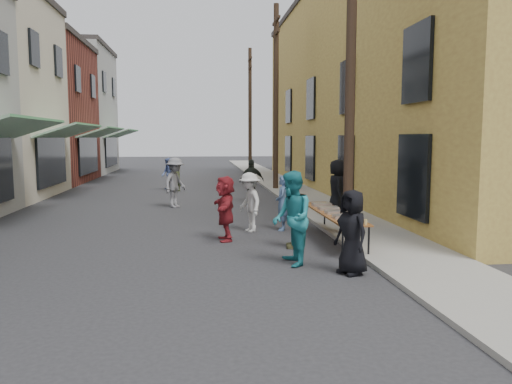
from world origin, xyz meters
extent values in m
plane|color=#28282B|center=(0.00, 0.00, 0.00)|extent=(120.00, 120.00, 0.00)
cube|color=gray|center=(5.00, 15.00, 0.05)|extent=(2.20, 60.00, 0.10)
cube|color=maroon|center=(-10.00, 21.00, 4.00)|extent=(8.00, 8.00, 8.00)
cube|color=gray|center=(-10.00, 29.00, 4.50)|extent=(8.00, 8.00, 9.00)
cube|color=#A5803A|center=(11.10, 14.00, 5.00)|extent=(10.00, 28.00, 10.00)
cylinder|color=#2D2116|center=(4.30, 3.00, 4.50)|extent=(0.26, 0.26, 9.00)
cylinder|color=#2D2116|center=(4.30, 15.00, 4.50)|extent=(0.26, 0.26, 9.00)
cylinder|color=#2D2116|center=(4.30, 27.00, 4.50)|extent=(0.26, 0.26, 9.00)
cube|color=brown|center=(3.80, 2.66, 0.73)|extent=(0.70, 4.00, 0.04)
cylinder|color=black|center=(3.51, 0.78, 0.35)|extent=(0.04, 0.04, 0.71)
cylinder|color=black|center=(4.09, 0.78, 0.35)|extent=(0.04, 0.04, 0.71)
cylinder|color=black|center=(3.51, 4.54, 0.35)|extent=(0.04, 0.04, 0.71)
cylinder|color=black|center=(4.09, 4.54, 0.35)|extent=(0.04, 0.04, 0.71)
cube|color=maroon|center=(3.80, 1.01, 0.79)|extent=(0.50, 0.33, 0.08)
cube|color=#B2B2B7|center=(3.80, 1.66, 0.79)|extent=(0.50, 0.33, 0.08)
cube|color=tan|center=(3.80, 2.36, 0.79)|extent=(0.50, 0.33, 0.08)
cube|color=#B2B2B7|center=(3.80, 3.06, 0.79)|extent=(0.50, 0.33, 0.08)
cube|color=tan|center=(3.80, 3.76, 0.79)|extent=(0.50, 0.33, 0.08)
cylinder|color=#A57F26|center=(3.58, 0.71, 0.79)|extent=(0.07, 0.07, 0.08)
cylinder|color=#A57F26|center=(3.58, 0.81, 0.79)|extent=(0.07, 0.07, 0.08)
cylinder|color=#A57F26|center=(3.58, 0.91, 0.79)|extent=(0.07, 0.07, 0.08)
cylinder|color=tan|center=(4.00, 0.76, 0.81)|extent=(0.08, 0.08, 0.12)
imported|color=black|center=(3.35, -0.35, 0.82)|extent=(0.79, 0.94, 1.63)
imported|color=#4F6D9A|center=(2.80, 4.30, 0.78)|extent=(0.47, 0.63, 1.55)
imported|color=teal|center=(2.33, 0.44, 0.97)|extent=(0.79, 0.98, 1.95)
imported|color=silver|center=(1.86, 4.19, 0.83)|extent=(0.91, 1.20, 1.65)
imported|color=brown|center=(2.70, 2.03, 0.80)|extent=(0.54, 0.99, 1.60)
imported|color=maroon|center=(1.12, 3.06, 0.82)|extent=(0.53, 1.54, 1.65)
imported|color=black|center=(4.73, 5.49, 1.02)|extent=(0.73, 0.99, 1.84)
imported|color=slate|center=(-0.39, 9.34, 0.93)|extent=(1.21, 1.39, 1.86)
imported|color=black|center=(2.63, 10.65, 0.87)|extent=(1.06, 0.56, 1.73)
imported|color=#56643A|center=(-0.56, 14.89, 0.74)|extent=(0.62, 0.65, 1.49)
imported|color=#576CA9|center=(-1.01, 15.65, 0.80)|extent=(0.85, 0.95, 1.60)
camera|label=1|loc=(0.43, -9.44, 2.61)|focal=35.00mm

